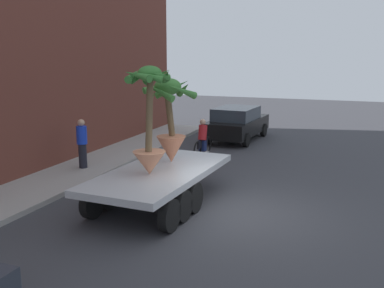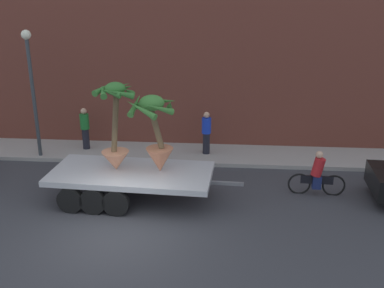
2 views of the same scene
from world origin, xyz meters
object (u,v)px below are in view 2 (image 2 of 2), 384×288
object	(u,v)px
cyclist	(317,176)
pedestrian_near_gate	(85,128)
potted_palm_rear	(115,129)
potted_palm_middle	(156,133)
pedestrian_far_left	(206,132)
street_lamp	(31,78)
flatbed_trailer	(124,177)

from	to	relation	value
cyclist	pedestrian_near_gate	xyz separation A→B (m)	(-8.69, 3.25, 0.37)
potted_palm_rear	cyclist	world-z (taller)	potted_palm_rear
potted_palm_middle	cyclist	bearing A→B (deg)	8.81
potted_palm_rear	pedestrian_near_gate	bearing A→B (deg)	120.11
pedestrian_far_left	cyclist	bearing A→B (deg)	-39.52
pedestrian_far_left	street_lamp	world-z (taller)	street_lamp
potted_palm_rear	potted_palm_middle	size ratio (longest dim) A/B	1.15
potted_palm_rear	pedestrian_far_left	distance (m)	4.84
cyclist	street_lamp	distance (m)	10.84
flatbed_trailer	potted_palm_middle	size ratio (longest dim) A/B	2.50
pedestrian_near_gate	street_lamp	size ratio (longest dim) A/B	0.35
flatbed_trailer	potted_palm_rear	xyz separation A→B (m)	(-0.20, 0.06, 1.57)
potted_palm_middle	cyclist	distance (m)	5.39
potted_palm_rear	flatbed_trailer	bearing A→B (deg)	-17.12
flatbed_trailer	potted_palm_rear	world-z (taller)	potted_palm_rear
flatbed_trailer	cyclist	bearing A→B (deg)	7.71
cyclist	potted_palm_rear	bearing A→B (deg)	-173.08
flatbed_trailer	street_lamp	xyz separation A→B (m)	(-4.11, 3.18, 2.48)
street_lamp	potted_palm_middle	bearing A→B (deg)	-31.23
cyclist	pedestrian_far_left	distance (m)	4.89
potted_palm_middle	pedestrian_far_left	world-z (taller)	potted_palm_middle
flatbed_trailer	street_lamp	world-z (taller)	street_lamp
potted_palm_rear	cyclist	bearing A→B (deg)	6.92
street_lamp	cyclist	bearing A→B (deg)	-12.87
potted_palm_middle	pedestrian_near_gate	xyz separation A→B (m)	(-3.60, 4.04, -1.19)
cyclist	street_lamp	size ratio (longest dim) A/B	0.38
flatbed_trailer	pedestrian_far_left	xyz separation A→B (m)	(2.40, 3.94, 0.29)
potted_palm_rear	cyclist	xyz separation A→B (m)	(6.36, 0.77, -1.65)
street_lamp	pedestrian_far_left	bearing A→B (deg)	6.64
cyclist	pedestrian_near_gate	world-z (taller)	pedestrian_near_gate
pedestrian_far_left	street_lamp	bearing A→B (deg)	-173.36
pedestrian_near_gate	pedestrian_far_left	world-z (taller)	same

